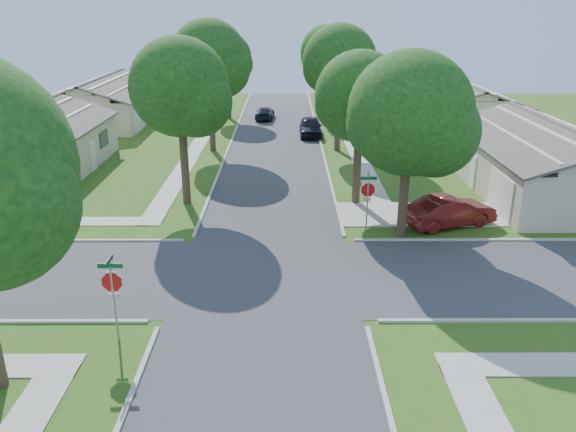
# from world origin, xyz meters

# --- Properties ---
(ground) EXTENTS (100.00, 100.00, 0.00)m
(ground) POSITION_xyz_m (0.00, 0.00, 0.00)
(ground) COLOR #2F5A18
(ground) RESTS_ON ground
(road_ns) EXTENTS (7.00, 100.00, 0.02)m
(road_ns) POSITION_xyz_m (0.00, 0.00, 0.00)
(road_ns) COLOR #333335
(road_ns) RESTS_ON ground
(sidewalk_ne) EXTENTS (1.20, 40.00, 0.04)m
(sidewalk_ne) POSITION_xyz_m (6.10, 26.00, 0.02)
(sidewalk_ne) COLOR #9E9B91
(sidewalk_ne) RESTS_ON ground
(sidewalk_nw) EXTENTS (1.20, 40.00, 0.04)m
(sidewalk_nw) POSITION_xyz_m (-6.10, 26.00, 0.02)
(sidewalk_nw) COLOR #9E9B91
(sidewalk_nw) RESTS_ON ground
(driveway) EXTENTS (8.80, 3.60, 0.05)m
(driveway) POSITION_xyz_m (7.90, 7.10, 0.03)
(driveway) COLOR #9E9B91
(driveway) RESTS_ON ground
(stop_sign_sw) EXTENTS (1.05, 0.80, 2.98)m
(stop_sign_sw) POSITION_xyz_m (-4.70, -4.70, 2.03)
(stop_sign_sw) COLOR gray
(stop_sign_sw) RESTS_ON ground
(stop_sign_ne) EXTENTS (1.05, 0.80, 2.98)m
(stop_sign_ne) POSITION_xyz_m (4.70, 4.70, 2.03)
(stop_sign_ne) COLOR gray
(stop_sign_ne) RESTS_ON ground
(tree_e_near) EXTENTS (4.97, 4.80, 8.28)m
(tree_e_near) POSITION_xyz_m (4.75, 9.01, 5.64)
(tree_e_near) COLOR #38281C
(tree_e_near) RESTS_ON ground
(tree_e_mid) EXTENTS (5.59, 5.40, 9.21)m
(tree_e_mid) POSITION_xyz_m (4.76, 21.01, 6.25)
(tree_e_mid) COLOR #38281C
(tree_e_mid) RESTS_ON ground
(tree_e_far) EXTENTS (5.17, 5.00, 8.72)m
(tree_e_far) POSITION_xyz_m (4.75, 34.01, 5.98)
(tree_e_far) COLOR #38281C
(tree_e_far) RESTS_ON ground
(tree_w_near) EXTENTS (5.38, 5.20, 8.97)m
(tree_w_near) POSITION_xyz_m (-4.64, 9.01, 6.12)
(tree_w_near) COLOR #38281C
(tree_w_near) RESTS_ON ground
(tree_w_mid) EXTENTS (5.80, 5.60, 9.56)m
(tree_w_mid) POSITION_xyz_m (-4.64, 21.01, 6.49)
(tree_w_mid) COLOR #38281C
(tree_w_mid) RESTS_ON ground
(tree_w_far) EXTENTS (4.76, 4.60, 8.04)m
(tree_w_far) POSITION_xyz_m (-4.65, 34.01, 5.51)
(tree_w_far) COLOR #38281C
(tree_w_far) RESTS_ON ground
(tree_ne_corner) EXTENTS (5.80, 5.60, 8.66)m
(tree_ne_corner) POSITION_xyz_m (6.36, 4.21, 5.59)
(tree_ne_corner) COLOR #38281C
(tree_ne_corner) RESTS_ON ground
(house_ne_near) EXTENTS (8.42, 13.60, 4.23)m
(house_ne_near) POSITION_xyz_m (15.99, 11.00, 1.52)
(house_ne_near) COLOR #B8A991
(house_ne_near) RESTS_ON ground
(house_ne_far) EXTENTS (8.42, 13.60, 4.23)m
(house_ne_far) POSITION_xyz_m (15.99, 29.00, 1.52)
(house_ne_far) COLOR #B8A991
(house_ne_far) RESTS_ON ground
(house_nw_near) EXTENTS (8.42, 13.60, 4.23)m
(house_nw_near) POSITION_xyz_m (-15.99, 15.00, 1.52)
(house_nw_near) COLOR #B8A991
(house_nw_near) RESTS_ON ground
(house_nw_far) EXTENTS (8.42, 13.60, 4.23)m
(house_nw_far) POSITION_xyz_m (-15.99, 32.00, 1.52)
(house_nw_far) COLOR #B8A991
(house_nw_far) RESTS_ON ground
(car_driveway) EXTENTS (4.91, 3.13, 1.53)m
(car_driveway) POSITION_xyz_m (8.93, 5.50, 0.76)
(car_driveway) COLOR #5E1413
(car_driveway) RESTS_ON ground
(car_curb_east) EXTENTS (1.85, 4.58, 1.56)m
(car_curb_east) POSITION_xyz_m (2.90, 26.08, 0.78)
(car_curb_east) COLOR black
(car_curb_east) RESTS_ON ground
(car_curb_west) EXTENTS (1.89, 4.12, 1.17)m
(car_curb_west) POSITION_xyz_m (-1.20, 33.41, 0.58)
(car_curb_west) COLOR black
(car_curb_west) RESTS_ON ground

